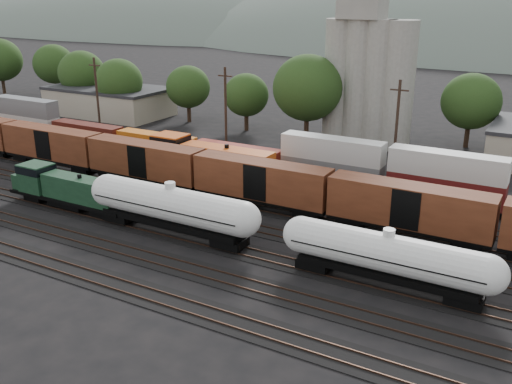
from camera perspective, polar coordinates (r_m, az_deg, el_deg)
The scene contains 12 objects.
ground at distance 57.56m, azimuth -4.51°, elevation -2.73°, with size 600.00×600.00×0.00m, color black.
tracks at distance 57.54m, azimuth -4.51°, elevation -2.69°, with size 180.00×33.20×0.20m.
green_locomotive at distance 62.81m, azimuth -18.79°, elevation 0.44°, with size 15.26×2.69×4.04m.
tank_car_a at distance 53.32m, azimuth -8.49°, elevation -1.40°, with size 18.70×3.35×4.90m.
tank_car_b at distance 44.71m, azimuth 12.98°, elevation -6.19°, with size 17.40×3.11×4.56m.
orange_locomotive at distance 68.55m, azimuth -5.25°, elevation 3.33°, with size 19.34×3.22×4.84m.
boxcar_string at distance 53.74m, azimuth 15.08°, elevation -1.45°, with size 169.00×2.90×4.20m.
container_wall at distance 64.37m, azimuth 12.88°, elevation 1.56°, with size 182.37×2.60×5.80m.
grain_silo at distance 85.07m, azimuth 11.08°, elevation 12.07°, with size 13.40×5.00×29.00m.
industrial_sheds at distance 84.89m, azimuth 12.68°, elevation 5.97°, with size 119.38×17.26×5.10m.
tree_band at distance 85.42m, azimuth 13.89°, elevation 9.38°, with size 170.02×20.69×14.32m.
utility_poles at distance 74.20m, azimuth 4.88°, elevation 7.35°, with size 122.20×0.36×12.00m.
Camera 1 is at (29.98, -44.09, 21.68)m, focal length 40.00 mm.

